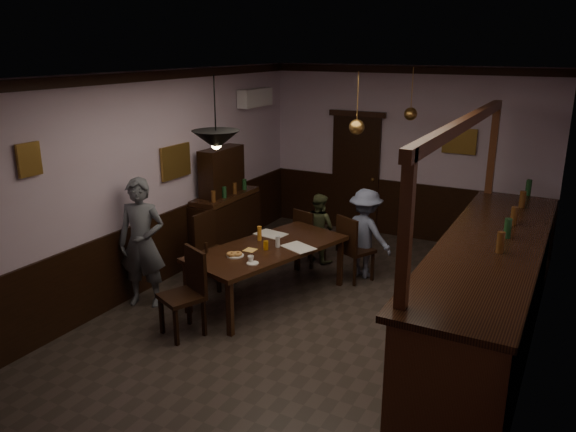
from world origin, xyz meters
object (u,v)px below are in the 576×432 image
Objects in this scene: person_seated_left at (319,227)px; sideboard at (225,214)px; person_seated_right at (365,233)px; chair_far_right at (352,246)px; chair_near at (188,288)px; pendant_brass_far at (411,114)px; person_standing at (142,243)px; bar_counter at (488,290)px; pendant_iron at (216,140)px; dining_table at (268,251)px; chair_side at (211,246)px; soda_can at (266,245)px; chair_far_left at (307,235)px; pendant_brass_mid at (357,127)px; coffee_cup at (251,259)px.

person_seated_left is 1.52m from sideboard.
person_seated_left is 0.91m from person_seated_right.
chair_near reaches higher than chair_far_right.
person_seated_right is at bearing -177.59° from person_seated_left.
chair_near is 4.41m from pendant_brass_far.
sideboard reaches higher than person_standing.
bar_counter is at bearing -5.38° from person_standing.
person_seated_right is 2.88m from pendant_iron.
person_seated_left is at bearing 21.15° from sideboard.
chair_side is at bearing 176.84° from dining_table.
pendant_iron reaches higher than sideboard.
bar_counter is (3.15, 1.44, 0.08)m from chair_near.
dining_table is at bearing -176.39° from bar_counter.
chair_far_right reaches higher than soda_can.
chair_far_left is 0.50× the size of sideboard.
person_seated_right is 0.75× the size of sideboard.
person_seated_left is (0.36, 2.88, -0.02)m from chair_near.
bar_counter is 2.58m from pendant_brass_mid.
sideboard is (-2.27, -0.29, 0.05)m from person_seated_right.
bar_counter reaches higher than chair_far_right.
chair_side is (-0.96, 0.05, -0.11)m from dining_table.
bar_counter is (2.79, -1.44, 0.10)m from person_seated_left.
chair_far_right is 0.55× the size of sideboard.
chair_side is 1.08m from person_standing.
chair_far_right is 0.89× the size of person_seated_left.
soda_can is 0.15× the size of pendant_brass_mid.
soda_can is at bearing 68.22° from pendant_iron.
person_standing is 2.88m from person_seated_left.
person_seated_right is 2.01m from pendant_brass_far.
pendant_brass_far is (0.33, 1.42, 1.76)m from chair_far_right.
pendant_iron is 1.04× the size of pendant_brass_far.
person_standing reaches higher than chair_far_right.
person_seated_right is 11.11× the size of soda_can.
sideboard is at bearing 148.55° from coffee_cup.
dining_table is 2.84× the size of pendant_iron.
bar_counter is 3.33m from pendant_brass_far.
person_seated_right is 2.10m from coffee_cup.
person_seated_right is at bearing 60.71° from soda_can.
person_standing reaches higher than chair_far_left.
chair_far_right is 0.93× the size of chair_side.
person_standing is 0.37× the size of bar_counter.
sideboard is (-0.45, 1.02, 0.14)m from chair_side.
chair_near is 2.95m from pendant_brass_mid.
chair_far_right is 0.94× the size of chair_near.
person_standing reaches higher than chair_side.
chair_near is at bearing 79.83° from person_seated_right.
pendant_iron is at bearing 101.45° from chair_far_left.
chair_near is 2.56m from sideboard.
person_seated_left reaches higher than dining_table.
person_seated_left is 0.24× the size of bar_counter.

